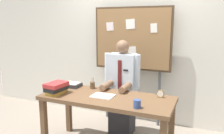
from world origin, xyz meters
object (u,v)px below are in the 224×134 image
object	(u,v)px
book_stack	(56,88)
open_notebook	(103,96)
desk	(107,104)
paper_tray	(71,85)
bulletin_board	(132,41)
pen_holder	(92,85)
person	(122,91)
desk_clock	(160,94)
coffee_mug	(137,104)

from	to	relation	value
book_stack	open_notebook	world-z (taller)	book_stack
desk	open_notebook	bearing A→B (deg)	-156.54
desk	paper_tray	xyz separation A→B (m)	(-0.66, 0.21, 0.13)
desk	bulletin_board	distance (m)	1.24
book_stack	pen_holder	bearing A→B (deg)	51.31
pen_holder	paper_tray	xyz separation A→B (m)	(-0.33, -0.03, -0.02)
desk	pen_holder	distance (m)	0.44
book_stack	paper_tray	world-z (taller)	book_stack
book_stack	open_notebook	distance (m)	0.63
person	bulletin_board	distance (m)	0.85
pen_holder	person	bearing A→B (deg)	43.00
open_notebook	desk_clock	bearing A→B (deg)	19.92
coffee_mug	pen_holder	xyz separation A→B (m)	(-0.81, 0.48, 0.00)
person	open_notebook	xyz separation A→B (m)	(-0.05, -0.57, 0.10)
book_stack	paper_tray	xyz separation A→B (m)	(-0.01, 0.37, -0.05)
bulletin_board	person	bearing A→B (deg)	-89.99
book_stack	open_notebook	size ratio (longest dim) A/B	1.19
book_stack	person	bearing A→B (deg)	47.40
desk	desk_clock	bearing A→B (deg)	19.65
bulletin_board	open_notebook	xyz separation A→B (m)	(-0.05, -1.02, -0.63)
open_notebook	desk_clock	world-z (taller)	desk_clock
coffee_mug	pen_holder	distance (m)	0.94
person	bulletin_board	world-z (taller)	bulletin_board
desk_clock	paper_tray	xyz separation A→B (m)	(-1.30, -0.02, -0.02)
desk	bulletin_board	world-z (taller)	bulletin_board
bulletin_board	pen_holder	distance (m)	1.01
person	bulletin_board	size ratio (longest dim) A/B	0.74
open_notebook	book_stack	bearing A→B (deg)	-167.21
desk_clock	pen_holder	size ratio (longest dim) A/B	0.60
book_stack	pen_holder	size ratio (longest dim) A/B	2.06
desk_clock	coffee_mug	bearing A→B (deg)	-109.27
bulletin_board	desk	bearing A→B (deg)	-90.00
pen_holder	paper_tray	world-z (taller)	pen_holder
open_notebook	desk_clock	size ratio (longest dim) A/B	2.86
coffee_mug	open_notebook	bearing A→B (deg)	157.26
desk_clock	pen_holder	bearing A→B (deg)	179.05
book_stack	pen_holder	world-z (taller)	pen_holder
desk_clock	book_stack	bearing A→B (deg)	-163.38
person	coffee_mug	size ratio (longest dim) A/B	15.18
desk	open_notebook	world-z (taller)	open_notebook
bulletin_board	book_stack	size ratio (longest dim) A/B	5.85
desk	book_stack	bearing A→B (deg)	-166.42
person	paper_tray	bearing A→B (deg)	-152.43
desk_clock	pen_holder	xyz separation A→B (m)	(-0.97, 0.02, 0.01)
book_stack	pen_holder	xyz separation A→B (m)	(0.32, 0.40, -0.03)
desk	open_notebook	size ratio (longest dim) A/B	6.11
coffee_mug	pen_holder	bearing A→B (deg)	149.23
open_notebook	coffee_mug	xyz separation A→B (m)	(0.52, -0.22, 0.04)
open_notebook	pen_holder	bearing A→B (deg)	137.61
person	desk_clock	bearing A→B (deg)	-27.30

